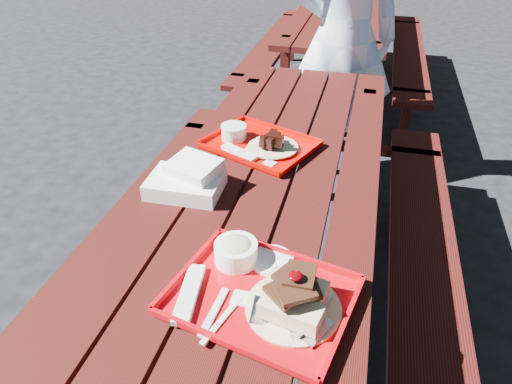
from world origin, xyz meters
TOP-DOWN VIEW (x-y plane):
  - ground at (0.00, 0.00)m, footprint 60.00×60.00m
  - picnic_table_near at (-0.00, 0.00)m, footprint 1.41×2.40m
  - picnic_table_far at (-0.00, 2.80)m, footprint 1.41×2.40m
  - near_tray at (0.11, -0.49)m, footprint 0.49×0.42m
  - far_tray at (-0.10, 0.26)m, footprint 0.48×0.43m
  - white_cloth at (-0.25, -0.09)m, footprint 0.24×0.21m
  - person at (0.11, 1.40)m, footprint 0.71×0.55m

SIDE VIEW (x-z plane):
  - ground at x=0.00m, z-range 0.00..0.00m
  - picnic_table_near at x=0.00m, z-range 0.19..0.94m
  - picnic_table_far at x=0.00m, z-range 0.19..0.94m
  - far_tray at x=-0.10m, z-range 0.74..0.80m
  - near_tray at x=0.11m, z-range 0.71..0.85m
  - white_cloth at x=-0.25m, z-range 0.74..0.84m
  - person at x=0.11m, z-range 0.00..1.74m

